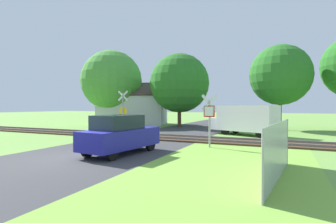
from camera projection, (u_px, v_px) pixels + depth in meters
ground_plane at (74, 158)px, 11.00m from camera, size 160.00×160.00×0.00m
road_asphalt at (104, 151)px, 12.83m from camera, size 6.56×80.00×0.01m
grass_verge at (207, 192)px, 6.63m from camera, size 6.00×20.00×0.01m
rail_track at (155, 137)px, 17.93m from camera, size 60.00×2.60×0.22m
stop_sign_near at (209, 116)px, 13.79m from camera, size 0.88×0.18×2.82m
crossing_sign_far at (123, 109)px, 21.84m from camera, size 0.85×0.28×3.49m
house at (133, 109)px, 31.35m from camera, size 9.11×7.34×4.98m
tree_center at (179, 83)px, 27.86m from camera, size 6.29×6.29×7.78m
tree_left at (112, 81)px, 30.61m from camera, size 7.05×7.05×8.69m
tree_right at (280, 75)px, 23.78m from camera, size 5.49×5.49×7.76m
mail_truck at (245, 119)px, 19.60m from camera, size 5.24×3.53×2.24m
parked_car at (120, 134)px, 11.92m from camera, size 2.08×4.16×1.78m
fence_panel at (278, 151)px, 7.79m from camera, size 0.59×4.79×1.70m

